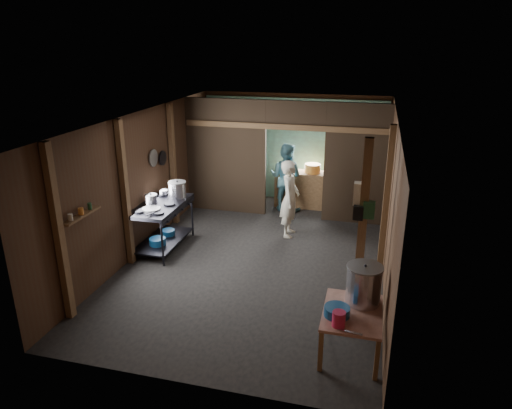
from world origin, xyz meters
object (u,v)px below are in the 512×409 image
(gas_range, at_px, (162,226))
(prep_table, at_px, (351,331))
(cook, at_px, (290,199))
(pink_bucket, at_px, (339,319))
(stove_pot_large, at_px, (177,190))
(yellow_tub, at_px, (312,168))
(stock_pot, at_px, (364,285))

(gas_range, relative_size, prep_table, 1.51)
(prep_table, height_order, cook, cook)
(pink_bucket, relative_size, cook, 0.12)
(prep_table, distance_m, stove_pot_large, 4.53)
(stove_pot_large, bearing_deg, yellow_tub, 49.24)
(gas_range, height_order, yellow_tub, yellow_tub)
(pink_bucket, height_order, yellow_tub, yellow_tub)
(stove_pot_large, bearing_deg, stock_pot, -34.06)
(stove_pot_large, height_order, stock_pot, stove_pot_large)
(prep_table, relative_size, yellow_tub, 2.71)
(stove_pot_large, distance_m, pink_bucket, 4.60)
(prep_table, height_order, yellow_tub, yellow_tub)
(stock_pot, bearing_deg, yellow_tub, 105.18)
(pink_bucket, xyz_separation_m, cook, (-1.32, 3.90, 0.10))
(stove_pot_large, bearing_deg, pink_bucket, -42.25)
(stock_pot, distance_m, pink_bucket, 0.68)
(cook, bearing_deg, stock_pot, -155.96)
(pink_bucket, distance_m, cook, 4.12)
(gas_range, height_order, cook, cook)
(yellow_tub, distance_m, cook, 1.83)
(stock_pot, xyz_separation_m, pink_bucket, (-0.26, -0.62, -0.15))
(gas_range, bearing_deg, yellow_tub, 51.32)
(stock_pot, bearing_deg, prep_table, -113.02)
(yellow_tub, bearing_deg, pink_bucket, -78.83)
(prep_table, xyz_separation_m, cook, (-1.47, 3.54, 0.49))
(stove_pot_large, bearing_deg, prep_table, -37.55)
(prep_table, distance_m, cook, 3.86)
(prep_table, bearing_deg, stove_pot_large, 142.45)
(stove_pot_large, distance_m, stock_pot, 4.41)
(yellow_tub, bearing_deg, prep_table, -76.60)
(stove_pot_large, height_order, yellow_tub, stove_pot_large)
(gas_range, xyz_separation_m, cook, (2.24, 1.23, 0.34))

